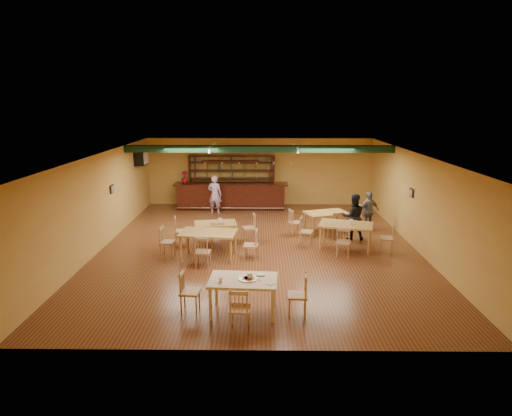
{
  "coord_description": "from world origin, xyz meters",
  "views": [
    {
      "loc": [
        0.07,
        -13.3,
        4.58
      ],
      "look_at": [
        -0.09,
        0.6,
        1.15
      ],
      "focal_mm": 30.37,
      "sensor_mm": 36.0,
      "label": 1
    }
  ],
  "objects_px": {
    "dining_table_a": "(216,233)",
    "near_table": "(243,296)",
    "patron_right_a": "(353,217)",
    "dining_table_d": "(345,236)",
    "patron_bar": "(215,195)",
    "bar_counter": "(231,196)",
    "dining_table_b": "(326,222)",
    "dining_table_c": "(209,245)"
  },
  "relations": [
    {
      "from": "bar_counter",
      "to": "patron_right_a",
      "type": "xyz_separation_m",
      "value": [
        4.43,
        -4.27,
        0.22
      ]
    },
    {
      "from": "bar_counter",
      "to": "dining_table_c",
      "type": "distance_m",
      "value": 6.2
    },
    {
      "from": "dining_table_b",
      "to": "patron_bar",
      "type": "height_order",
      "value": "patron_bar"
    },
    {
      "from": "bar_counter",
      "to": "dining_table_a",
      "type": "relative_size",
      "value": 3.59
    },
    {
      "from": "bar_counter",
      "to": "dining_table_c",
      "type": "relative_size",
      "value": 3.0
    },
    {
      "from": "dining_table_a",
      "to": "patron_right_a",
      "type": "height_order",
      "value": "patron_right_a"
    },
    {
      "from": "near_table",
      "to": "bar_counter",
      "type": "bearing_deg",
      "value": 98.93
    },
    {
      "from": "dining_table_a",
      "to": "dining_table_c",
      "type": "height_order",
      "value": "dining_table_c"
    },
    {
      "from": "dining_table_a",
      "to": "bar_counter",
      "type": "bearing_deg",
      "value": 77.44
    },
    {
      "from": "dining_table_c",
      "to": "dining_table_b",
      "type": "bearing_deg",
      "value": 41.01
    },
    {
      "from": "dining_table_a",
      "to": "near_table",
      "type": "relative_size",
      "value": 0.92
    },
    {
      "from": "dining_table_d",
      "to": "patron_bar",
      "type": "bearing_deg",
      "value": 151.61
    },
    {
      "from": "dining_table_a",
      "to": "dining_table_c",
      "type": "xyz_separation_m",
      "value": [
        -0.06,
        -1.46,
        0.07
      ]
    },
    {
      "from": "dining_table_b",
      "to": "bar_counter",
      "type": "bearing_deg",
      "value": 117.48
    },
    {
      "from": "dining_table_a",
      "to": "dining_table_d",
      "type": "relative_size",
      "value": 0.84
    },
    {
      "from": "dining_table_c",
      "to": "patron_right_a",
      "type": "height_order",
      "value": "patron_right_a"
    },
    {
      "from": "dining_table_b",
      "to": "patron_bar",
      "type": "relative_size",
      "value": 0.92
    },
    {
      "from": "bar_counter",
      "to": "patron_right_a",
      "type": "relative_size",
      "value": 3.12
    },
    {
      "from": "near_table",
      "to": "patron_bar",
      "type": "xyz_separation_m",
      "value": [
        -1.54,
        8.81,
        0.41
      ]
    },
    {
      "from": "dining_table_a",
      "to": "dining_table_b",
      "type": "xyz_separation_m",
      "value": [
        3.83,
        1.26,
        0.03
      ]
    },
    {
      "from": "dining_table_c",
      "to": "near_table",
      "type": "bearing_deg",
      "value": -65.09
    },
    {
      "from": "dining_table_a",
      "to": "near_table",
      "type": "bearing_deg",
      "value": -87.36
    },
    {
      "from": "dining_table_b",
      "to": "patron_right_a",
      "type": "relative_size",
      "value": 0.94
    },
    {
      "from": "dining_table_a",
      "to": "dining_table_d",
      "type": "distance_m",
      "value": 4.23
    },
    {
      "from": "bar_counter",
      "to": "patron_bar",
      "type": "bearing_deg",
      "value": -127.06
    },
    {
      "from": "dining_table_c",
      "to": "dining_table_a",
      "type": "bearing_deg",
      "value": 93.74
    },
    {
      "from": "bar_counter",
      "to": "near_table",
      "type": "relative_size",
      "value": 3.3
    },
    {
      "from": "dining_table_a",
      "to": "patron_bar",
      "type": "xyz_separation_m",
      "value": [
        -0.42,
        3.9,
        0.46
      ]
    },
    {
      "from": "dining_table_b",
      "to": "dining_table_d",
      "type": "distance_m",
      "value": 1.83
    },
    {
      "from": "near_table",
      "to": "dining_table_c",
      "type": "bearing_deg",
      "value": 112.32
    },
    {
      "from": "dining_table_a",
      "to": "patron_right_a",
      "type": "relative_size",
      "value": 0.87
    },
    {
      "from": "dining_table_d",
      "to": "patron_bar",
      "type": "xyz_separation_m",
      "value": [
        -4.62,
        4.44,
        0.4
      ]
    },
    {
      "from": "dining_table_c",
      "to": "near_table",
      "type": "distance_m",
      "value": 3.64
    },
    {
      "from": "dining_table_c",
      "to": "dining_table_d",
      "type": "height_order",
      "value": "dining_table_c"
    },
    {
      "from": "dining_table_c",
      "to": "patron_right_a",
      "type": "relative_size",
      "value": 1.04
    },
    {
      "from": "dining_table_d",
      "to": "near_table",
      "type": "bearing_deg",
      "value": -109.73
    },
    {
      "from": "bar_counter",
      "to": "patron_bar",
      "type": "distance_m",
      "value": 1.06
    },
    {
      "from": "near_table",
      "to": "patron_bar",
      "type": "height_order",
      "value": "patron_bar"
    },
    {
      "from": "dining_table_d",
      "to": "patron_bar",
      "type": "relative_size",
      "value": 1.02
    },
    {
      "from": "bar_counter",
      "to": "dining_table_a",
      "type": "height_order",
      "value": "bar_counter"
    },
    {
      "from": "dining_table_b",
      "to": "patron_right_a",
      "type": "height_order",
      "value": "patron_right_a"
    },
    {
      "from": "dining_table_d",
      "to": "near_table",
      "type": "height_order",
      "value": "dining_table_d"
    }
  ]
}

